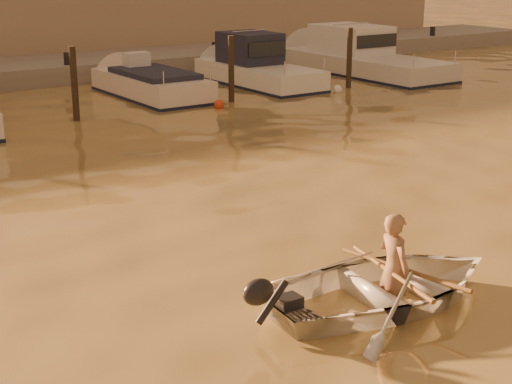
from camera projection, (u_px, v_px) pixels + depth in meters
ground_plane at (483, 291)px, 10.52m from camera, size 160.00×160.00×0.00m
dinghy at (387, 287)px, 10.11m from camera, size 3.56×2.70×0.69m
person at (394, 269)px, 10.09m from camera, size 0.41×0.58×1.50m
outboard_motor at (287, 307)px, 9.41m from camera, size 0.93×0.49×0.70m
oar_port at (403, 269)px, 10.17m from camera, size 0.29×2.09×0.13m
oar_starboard at (391, 272)px, 10.08m from camera, size 0.62×2.04×0.13m
moored_boat_3 at (151, 89)px, 24.83m from camera, size 1.96×5.70×0.95m
moored_boat_4 at (259, 67)px, 26.93m from camera, size 1.97×6.18×1.75m
moored_boat_5 at (363, 57)px, 29.51m from camera, size 2.50×8.30×1.75m
piling_2 at (75, 87)px, 21.06m from camera, size 0.18×0.18×2.20m
piling_3 at (231, 72)px, 23.76m from camera, size 0.18×0.18×2.20m
piling_4 at (349, 61)px, 26.29m from camera, size 0.18×0.18×2.20m
fender_d at (219, 105)px, 23.01m from camera, size 0.30×0.30×0.30m
fender_e at (338, 89)px, 25.58m from camera, size 0.30×0.30×0.30m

